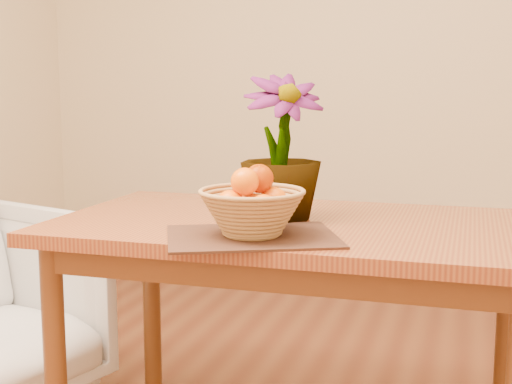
# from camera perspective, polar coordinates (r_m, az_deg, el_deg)

# --- Properties ---
(wall_back) EXTENTS (4.00, 0.02, 2.70)m
(wall_back) POSITION_cam_1_polar(r_m,az_deg,el_deg) (3.99, 10.05, 11.42)
(wall_back) COLOR beige
(wall_back) RESTS_ON floor
(table) EXTENTS (1.40, 0.80, 0.75)m
(table) POSITION_cam_1_polar(r_m,az_deg,el_deg) (2.12, 3.09, -4.63)
(table) COLOR brown
(table) RESTS_ON floor
(placemat) EXTENTS (0.53, 0.48, 0.01)m
(placemat) POSITION_cam_1_polar(r_m,az_deg,el_deg) (1.86, -0.32, -3.59)
(placemat) COLOR #3C2015
(placemat) RESTS_ON table
(wicker_basket) EXTENTS (0.28, 0.28, 0.11)m
(wicker_basket) POSITION_cam_1_polar(r_m,az_deg,el_deg) (1.85, -0.32, -1.79)
(wicker_basket) COLOR #A57645
(wicker_basket) RESTS_ON placemat
(orange_pile) EXTENTS (0.17, 0.16, 0.14)m
(orange_pile) POSITION_cam_1_polar(r_m,az_deg,el_deg) (1.85, -0.23, -0.15)
(orange_pile) COLOR #F96704
(orange_pile) RESTS_ON wicker_basket
(potted_plant) EXTENTS (0.33, 0.33, 0.43)m
(potted_plant) POSITION_cam_1_polar(r_m,az_deg,el_deg) (2.08, 2.04, 3.59)
(potted_plant) COLOR #144815
(potted_plant) RESTS_ON table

